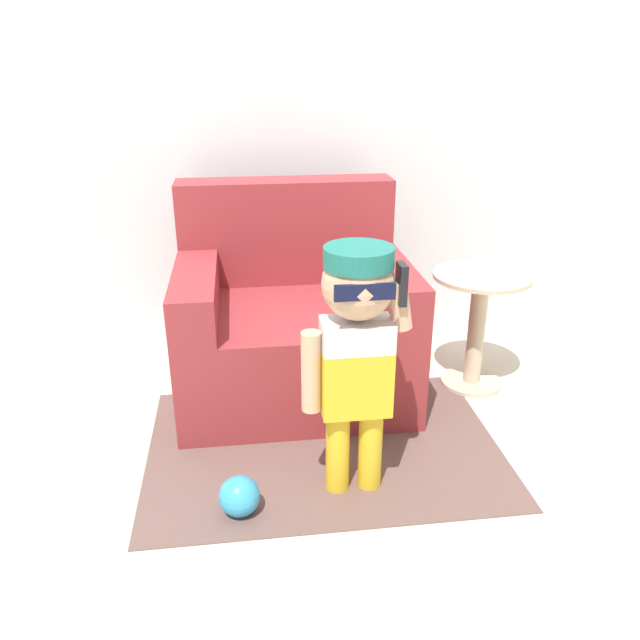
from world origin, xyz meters
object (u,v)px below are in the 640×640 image
(side_table, at_px, (477,320))
(armchair, at_px, (292,319))
(toy_ball, at_px, (239,496))
(person_child, at_px, (356,336))

(side_table, bearing_deg, armchair, 171.94)
(armchair, relative_size, side_table, 1.83)
(armchair, height_order, toy_ball, armchair)
(side_table, bearing_deg, toy_ball, -144.86)
(armchair, bearing_deg, toy_ball, -106.45)
(armchair, height_order, side_table, armchair)
(armchair, distance_m, person_child, 0.84)
(toy_ball, bearing_deg, side_table, 35.14)
(side_table, bearing_deg, person_child, -135.51)
(armchair, xyz_separation_m, person_child, (0.14, -0.79, 0.27))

